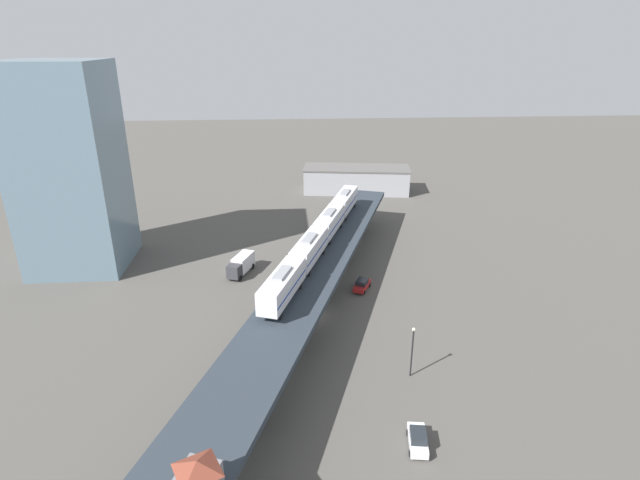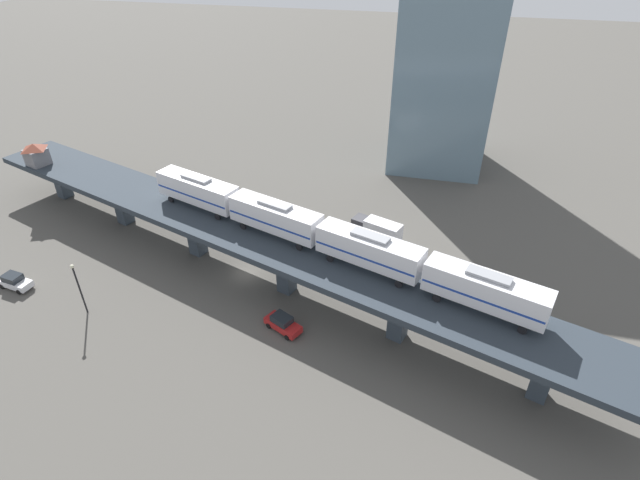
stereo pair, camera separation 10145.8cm
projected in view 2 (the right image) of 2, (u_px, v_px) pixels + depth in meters
ground_plane at (247, 273)px, 65.14m from camera, size 400.00×400.00×0.00m
elevated_viaduct at (242, 236)px, 62.04m from camera, size 38.42×89.58×6.62m
subway_train at (320, 232)px, 56.33m from camera, size 19.15×47.91×4.45m
signal_hut at (36, 154)px, 76.17m from camera, size 4.11×4.11×3.40m
street_car_red at (283, 323)px, 55.85m from camera, size 3.60×4.74×1.89m
street_car_white at (14, 281)px, 62.13m from camera, size 2.46×4.62×1.89m
delivery_truck at (377, 230)px, 70.58m from camera, size 4.73×7.52×3.20m
street_lamp at (78, 285)px, 56.50m from camera, size 0.44×0.44×6.94m
office_tower at (446, 63)px, 83.92m from camera, size 16.00×16.00×36.00m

